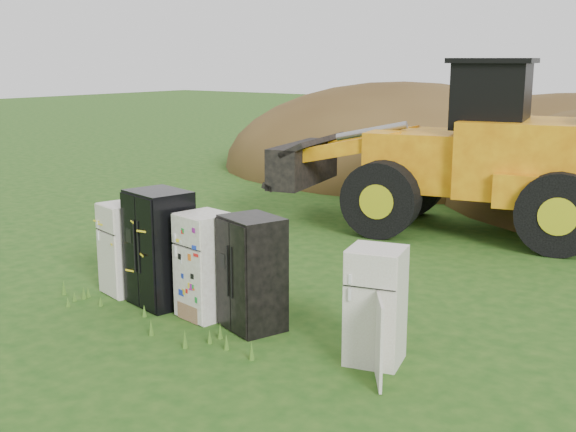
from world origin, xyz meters
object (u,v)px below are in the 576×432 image
at_px(fridge_black_side, 160,248).
at_px(fridge_sticker, 205,265).
at_px(fridge_dark_mid, 253,273).
at_px(fridge_leftmost, 125,248).
at_px(fridge_open_door, 376,306).
at_px(wheel_loader, 445,146).

distance_m(fridge_black_side, fridge_sticker, 1.00).
distance_m(fridge_sticker, fridge_dark_mid, 0.90).
bearing_deg(fridge_leftmost, fridge_open_door, 13.84).
height_order(fridge_leftmost, fridge_sticker, fridge_sticker).
bearing_deg(fridge_open_door, fridge_sticker, 166.35).
bearing_deg(fridge_open_door, fridge_black_side, 166.07).
bearing_deg(fridge_leftmost, fridge_black_side, 10.88).
height_order(fridge_black_side, fridge_dark_mid, fridge_black_side).
distance_m(fridge_leftmost, fridge_black_side, 0.92).
height_order(fridge_black_side, wheel_loader, wheel_loader).
height_order(fridge_sticker, wheel_loader, wheel_loader).
bearing_deg(fridge_sticker, fridge_open_door, 10.70).
distance_m(fridge_dark_mid, wheel_loader, 7.68).
bearing_deg(fridge_black_side, fridge_open_door, 12.88).
distance_m(fridge_dark_mid, fridge_open_door, 2.07).
height_order(fridge_open_door, wheel_loader, wheel_loader).
relative_size(fridge_sticker, fridge_dark_mid, 0.97).
relative_size(fridge_black_side, fridge_dark_mid, 1.11).
height_order(fridge_black_side, fridge_open_door, fridge_black_side).
relative_size(fridge_black_side, fridge_sticker, 1.15).
height_order(fridge_leftmost, wheel_loader, wheel_loader).
relative_size(fridge_sticker, wheel_loader, 0.20).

